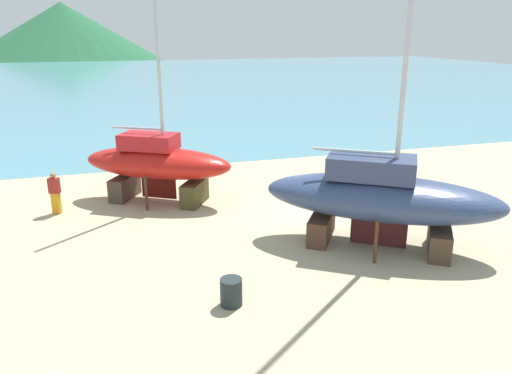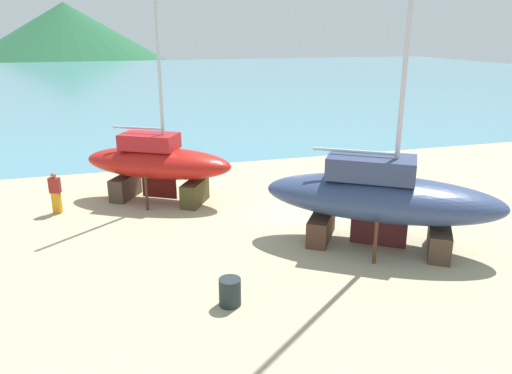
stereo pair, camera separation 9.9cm
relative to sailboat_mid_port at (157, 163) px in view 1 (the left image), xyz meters
name	(u,v)px [view 1 (the left image)]	position (x,y,z in m)	size (l,w,h in m)	color
ground_plane	(332,234)	(5.82, -5.73, -1.75)	(45.14, 45.14, 0.00)	tan
sea_water	(157,79)	(5.82, 59.05, -1.75)	(164.26, 106.99, 0.01)	teal
headland_hill	(66,52)	(-15.11, 173.98, -1.75)	(117.84, 117.84, 34.22)	#235A37
sailboat_mid_port	(157,163)	(0.00, 0.00, 0.00)	(6.97, 5.39, 11.19)	#453D1E
sailboat_large_starboard	(380,196)	(6.93, -7.08, 0.08)	(8.25, 6.78, 14.59)	#4A3729
worker	(55,192)	(-4.25, -0.41, -0.83)	(0.49, 0.37, 1.76)	orange
barrel_by_slipway	(402,183)	(11.31, -1.78, -1.42)	(0.65, 0.65, 0.76)	maroon
barrel_tipped_center	(231,292)	(0.99, -9.49, -1.35)	(0.62, 0.62, 0.79)	#1F292C
barrel_blue_faded	(347,192)	(8.07, -2.42, -1.36)	(0.58, 0.58, 0.77)	brown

